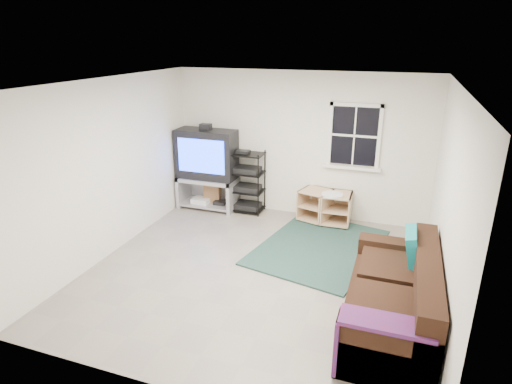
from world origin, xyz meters
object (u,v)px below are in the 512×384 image
at_px(tv_unit, 207,163).
at_px(side_table_right, 335,206).
at_px(side_table_left, 316,204).
at_px(sofa, 395,300).
at_px(av_rack, 248,186).

relative_size(tv_unit, side_table_right, 2.72).
bearing_deg(side_table_right, tv_unit, -179.39).
xyz_separation_m(side_table_left, sofa, (1.45, -2.69, 0.03)).
xyz_separation_m(tv_unit, av_rack, (0.79, 0.07, -0.39)).
bearing_deg(sofa, tv_unit, 143.49).
height_order(tv_unit, side_table_right, tv_unit).
height_order(av_rack, sofa, av_rack).
distance_m(tv_unit, side_table_right, 2.51).
relative_size(tv_unit, side_table_left, 2.69).
bearing_deg(side_table_left, sofa, -61.67).
distance_m(av_rack, sofa, 3.85).
xyz_separation_m(tv_unit, side_table_left, (2.09, 0.07, -0.59)).
distance_m(av_rack, side_table_left, 1.32).
bearing_deg(tv_unit, side_table_right, 0.61).
relative_size(side_table_left, side_table_right, 1.01).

